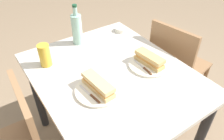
{
  "coord_description": "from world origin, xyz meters",
  "views": [
    {
      "loc": [
        -0.88,
        0.59,
        1.58
      ],
      "look_at": [
        0.0,
        0.0,
        0.74
      ],
      "focal_mm": 35.62,
      "sensor_mm": 36.0,
      "label": 1
    }
  ],
  "objects_px": {
    "baguette_sandwich_near": "(98,85)",
    "plate_far": "(149,65)",
    "knife_near": "(91,95)",
    "chair_near": "(175,65)",
    "plate_near": "(98,90)",
    "beer_glass": "(45,55)",
    "knife_far": "(144,68)",
    "baguette_sandwich_far": "(150,59)",
    "water_bottle": "(77,29)",
    "olive_bowl": "(121,29)",
    "dining_table": "(112,86)"
  },
  "relations": [
    {
      "from": "baguette_sandwich_near",
      "to": "plate_far",
      "type": "distance_m",
      "value": 0.39
    },
    {
      "from": "baguette_sandwich_near",
      "to": "knife_near",
      "type": "xyz_separation_m",
      "value": [
        -0.02,
        0.06,
        -0.03
      ]
    },
    {
      "from": "chair_near",
      "to": "plate_far",
      "type": "xyz_separation_m",
      "value": [
        -0.11,
        0.4,
        0.24
      ]
    },
    {
      "from": "plate_near",
      "to": "baguette_sandwich_near",
      "type": "relative_size",
      "value": 1.14
    },
    {
      "from": "chair_near",
      "to": "beer_glass",
      "type": "height_order",
      "value": "beer_glass"
    },
    {
      "from": "knife_far",
      "to": "beer_glass",
      "type": "distance_m",
      "value": 0.62
    },
    {
      "from": "plate_near",
      "to": "baguette_sandwich_far",
      "type": "bearing_deg",
      "value": -86.71
    },
    {
      "from": "water_bottle",
      "to": "beer_glass",
      "type": "xyz_separation_m",
      "value": [
        -0.12,
        0.29,
        -0.04
      ]
    },
    {
      "from": "baguette_sandwich_near",
      "to": "knife_far",
      "type": "height_order",
      "value": "baguette_sandwich_near"
    },
    {
      "from": "plate_near",
      "to": "beer_glass",
      "type": "xyz_separation_m",
      "value": [
        0.4,
        0.14,
        0.07
      ]
    },
    {
      "from": "baguette_sandwich_far",
      "to": "olive_bowl",
      "type": "xyz_separation_m",
      "value": [
        0.47,
        -0.12,
        -0.03
      ]
    },
    {
      "from": "baguette_sandwich_near",
      "to": "plate_far",
      "type": "height_order",
      "value": "baguette_sandwich_near"
    },
    {
      "from": "knife_far",
      "to": "plate_near",
      "type": "bearing_deg",
      "value": 90.9
    },
    {
      "from": "plate_far",
      "to": "olive_bowl",
      "type": "distance_m",
      "value": 0.49
    },
    {
      "from": "plate_near",
      "to": "knife_far",
      "type": "distance_m",
      "value": 0.33
    },
    {
      "from": "dining_table",
      "to": "plate_near",
      "type": "xyz_separation_m",
      "value": [
        -0.09,
        0.16,
        0.12
      ]
    },
    {
      "from": "baguette_sandwich_far",
      "to": "knife_far",
      "type": "height_order",
      "value": "baguette_sandwich_far"
    },
    {
      "from": "baguette_sandwich_near",
      "to": "beer_glass",
      "type": "relative_size",
      "value": 1.56
    },
    {
      "from": "dining_table",
      "to": "chair_near",
      "type": "xyz_separation_m",
      "value": [
        0.03,
        -0.64,
        -0.12
      ]
    },
    {
      "from": "baguette_sandwich_near",
      "to": "chair_near",
      "type": "bearing_deg",
      "value": -80.8
    },
    {
      "from": "dining_table",
      "to": "water_bottle",
      "type": "distance_m",
      "value": 0.48
    },
    {
      "from": "baguette_sandwich_far",
      "to": "dining_table",
      "type": "bearing_deg",
      "value": 72.82
    },
    {
      "from": "chair_near",
      "to": "knife_near",
      "type": "height_order",
      "value": "chair_near"
    },
    {
      "from": "knife_far",
      "to": "olive_bowl",
      "type": "xyz_separation_m",
      "value": [
        0.49,
        -0.18,
        -0.0
      ]
    },
    {
      "from": "plate_near",
      "to": "plate_far",
      "type": "distance_m",
      "value": 0.39
    },
    {
      "from": "beer_glass",
      "to": "olive_bowl",
      "type": "height_order",
      "value": "beer_glass"
    },
    {
      "from": "baguette_sandwich_near",
      "to": "olive_bowl",
      "type": "height_order",
      "value": "baguette_sandwich_near"
    },
    {
      "from": "knife_near",
      "to": "plate_near",
      "type": "bearing_deg",
      "value": -73.72
    },
    {
      "from": "plate_far",
      "to": "beer_glass",
      "type": "xyz_separation_m",
      "value": [
        0.37,
        0.54,
        0.07
      ]
    },
    {
      "from": "chair_near",
      "to": "knife_near",
      "type": "xyz_separation_m",
      "value": [
        -0.15,
        0.85,
        0.25
      ]
    },
    {
      "from": "plate_far",
      "to": "beer_glass",
      "type": "height_order",
      "value": "beer_glass"
    },
    {
      "from": "knife_far",
      "to": "dining_table",
      "type": "bearing_deg",
      "value": 62.93
    },
    {
      "from": "olive_bowl",
      "to": "chair_near",
      "type": "bearing_deg",
      "value": -142.04
    },
    {
      "from": "knife_far",
      "to": "water_bottle",
      "type": "bearing_deg",
      "value": 19.62
    },
    {
      "from": "baguette_sandwich_far",
      "to": "plate_near",
      "type": "bearing_deg",
      "value": 93.29
    },
    {
      "from": "baguette_sandwich_near",
      "to": "baguette_sandwich_far",
      "type": "relative_size",
      "value": 1.11
    },
    {
      "from": "baguette_sandwich_far",
      "to": "beer_glass",
      "type": "xyz_separation_m",
      "value": [
        0.37,
        0.54,
        0.02
      ]
    },
    {
      "from": "plate_far",
      "to": "baguette_sandwich_far",
      "type": "distance_m",
      "value": 0.04
    },
    {
      "from": "plate_far",
      "to": "olive_bowl",
      "type": "relative_size",
      "value": 2.89
    },
    {
      "from": "baguette_sandwich_far",
      "to": "olive_bowl",
      "type": "relative_size",
      "value": 2.29
    },
    {
      "from": "baguette_sandwich_far",
      "to": "water_bottle",
      "type": "relative_size",
      "value": 0.71
    },
    {
      "from": "baguette_sandwich_near",
      "to": "beer_glass",
      "type": "distance_m",
      "value": 0.42
    },
    {
      "from": "baguette_sandwich_far",
      "to": "knife_far",
      "type": "xyz_separation_m",
      "value": [
        -0.02,
        0.06,
        -0.03
      ]
    },
    {
      "from": "beer_glass",
      "to": "plate_near",
      "type": "bearing_deg",
      "value": -160.01
    },
    {
      "from": "baguette_sandwich_far",
      "to": "water_bottle",
      "type": "height_order",
      "value": "water_bottle"
    },
    {
      "from": "plate_near",
      "to": "baguette_sandwich_near",
      "type": "xyz_separation_m",
      "value": [
        0.0,
        0.0,
        0.04
      ]
    },
    {
      "from": "baguette_sandwich_near",
      "to": "baguette_sandwich_far",
      "type": "xyz_separation_m",
      "value": [
        0.02,
        -0.39,
        0.0
      ]
    },
    {
      "from": "plate_near",
      "to": "water_bottle",
      "type": "bearing_deg",
      "value": -15.75
    },
    {
      "from": "plate_far",
      "to": "water_bottle",
      "type": "xyz_separation_m",
      "value": [
        0.5,
        0.24,
        0.11
      ]
    },
    {
      "from": "knife_near",
      "to": "olive_bowl",
      "type": "height_order",
      "value": "olive_bowl"
    }
  ]
}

